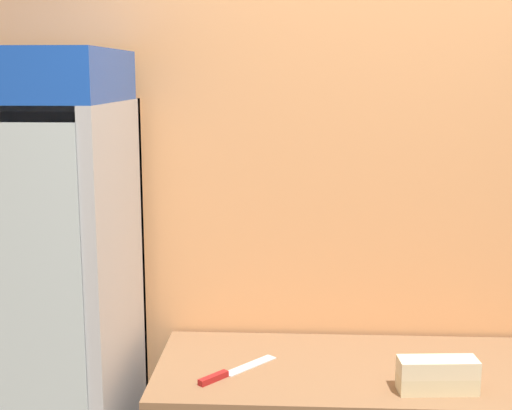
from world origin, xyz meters
TOP-DOWN VIEW (x-y plane):
  - wall_back at (0.01, 1.27)m, footprint 5.20×0.10m
  - beverage_cooler at (-1.45, 0.91)m, footprint 0.73×0.71m
  - sandwich_stack_bottom at (0.02, 0.69)m, footprint 0.28×0.11m
  - sandwich_stack_middle at (0.02, 0.69)m, footprint 0.28×0.11m
  - chefs_knife at (-0.71, 0.78)m, footprint 0.27×0.30m

SIDE VIEW (x-z plane):
  - chefs_knife at x=-0.71m, z-range 0.86..0.88m
  - sandwich_stack_bottom at x=0.02m, z-range 0.86..0.92m
  - sandwich_stack_middle at x=0.02m, z-range 0.92..0.98m
  - beverage_cooler at x=-1.45m, z-range 0.09..2.12m
  - wall_back at x=0.01m, z-range 0.01..2.71m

